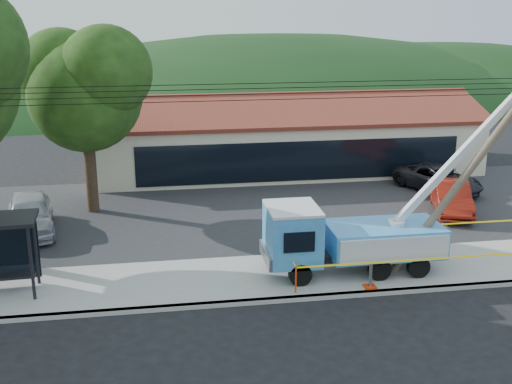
{
  "coord_description": "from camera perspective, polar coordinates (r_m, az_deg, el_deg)",
  "views": [
    {
      "loc": [
        -3.9,
        -17.47,
        9.9
      ],
      "look_at": [
        -0.29,
        5.0,
        3.09
      ],
      "focal_mm": 45.0,
      "sensor_mm": 36.0,
      "label": 1
    }
  ],
  "objects": [
    {
      "name": "curb",
      "position": [
        22.24,
        1.94,
        -9.56
      ],
      "size": [
        60.0,
        0.25,
        0.15
      ],
      "primitive_type": "cube",
      "color": "#99958F",
      "rests_on": "ground"
    },
    {
      "name": "car_silver",
      "position": [
        30.03,
        -19.3,
        -3.56
      ],
      "size": [
        2.77,
        5.19,
        1.68
      ],
      "primitive_type": "imported",
      "rotation": [
        0.0,
        0.0,
        0.17
      ],
      "color": "#A9AAB0",
      "rests_on": "ground"
    },
    {
      "name": "parking_lot",
      "position": [
        31.31,
        -1.51,
        -1.68
      ],
      "size": [
        60.0,
        12.0,
        0.1
      ],
      "primitive_type": "cube",
      "color": "#28282B",
      "rests_on": "ground"
    },
    {
      "name": "caution_tape",
      "position": [
        25.35,
        14.44,
        -4.7
      ],
      "size": [
        10.58,
        3.46,
        1.0
      ],
      "color": "#ED370C",
      "rests_on": "ground"
    },
    {
      "name": "hill_east",
      "position": [
        80.61,
        16.02,
        8.97
      ],
      "size": [
        72.8,
        52.0,
        26.0
      ],
      "primitive_type": "ellipsoid",
      "color": "black",
      "rests_on": "ground"
    },
    {
      "name": "car_red",
      "position": [
        32.37,
        16.86,
        -1.89
      ],
      "size": [
        2.86,
        4.79,
        1.49
      ],
      "primitive_type": "imported",
      "rotation": [
        0.0,
        0.0,
        -0.3
      ],
      "color": "maroon",
      "rests_on": "ground"
    },
    {
      "name": "tree_lot",
      "position": [
        30.84,
        -15.03,
        9.23
      ],
      "size": [
        6.3,
        5.6,
        8.94
      ],
      "color": "#332316",
      "rests_on": "ground"
    },
    {
      "name": "strip_mall",
      "position": [
        39.1,
        2.73,
        4.81
      ],
      "size": [
        22.5,
        8.53,
        4.67
      ],
      "color": "beige",
      "rests_on": "ground"
    },
    {
      "name": "ground",
      "position": [
        20.45,
        3.09,
        -12.31
      ],
      "size": [
        120.0,
        120.0,
        0.0
      ],
      "primitive_type": "plane",
      "color": "black",
      "rests_on": "ground"
    },
    {
      "name": "sidewalk",
      "position": [
        23.93,
        1.07,
        -7.58
      ],
      "size": [
        60.0,
        4.0,
        0.15
      ],
      "primitive_type": "cube",
      "color": "#99958F",
      "rests_on": "ground"
    },
    {
      "name": "utility_truck",
      "position": [
        24.03,
        8.28,
        -3.86
      ],
      "size": [
        10.05,
        3.55,
        7.29
      ],
      "color": "black",
      "rests_on": "ground"
    },
    {
      "name": "hill_center",
      "position": [
        74.45,
        1.74,
        9.01
      ],
      "size": [
        89.6,
        64.0,
        32.0
      ],
      "primitive_type": "ellipsoid",
      "color": "black",
      "rests_on": "ground"
    },
    {
      "name": "car_dark",
      "position": [
        35.77,
        15.77,
        -0.05
      ],
      "size": [
        4.19,
        5.43,
        1.37
      ],
      "primitive_type": "imported",
      "rotation": [
        0.0,
        0.0,
        0.45
      ],
      "color": "black",
      "rests_on": "ground"
    },
    {
      "name": "hill_west",
      "position": [
        73.98,
        -17.86,
        8.18
      ],
      "size": [
        78.4,
        56.0,
        28.0
      ],
      "primitive_type": "ellipsoid",
      "color": "black",
      "rests_on": "ground"
    },
    {
      "name": "leaning_pole",
      "position": [
        24.63,
        18.56,
        2.04
      ],
      "size": [
        5.17,
        1.65,
        7.21
      ],
      "color": "brown",
      "rests_on": "ground"
    }
  ]
}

